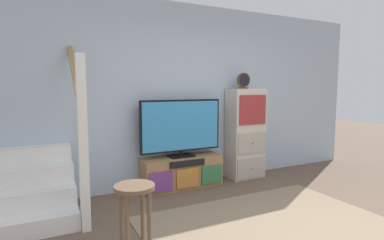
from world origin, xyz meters
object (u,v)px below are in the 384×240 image
desk_clock (244,81)px  bar_stool_near (135,204)px  side_cabinet (246,134)px  media_console (182,172)px  television (181,127)px

desk_clock → bar_stool_near: desk_clock is taller
side_cabinet → desk_clock: desk_clock is taller
bar_stool_near → desk_clock: bearing=35.1°
media_console → bar_stool_near: bar_stool_near is taller
bar_stool_near → media_console: bearing=53.6°
desk_clock → television: bearing=178.5°
television → bar_stool_near: 2.00m
media_console → desk_clock: 1.71m
television → desk_clock: (1.07, -0.03, 0.67)m
media_console → television: bearing=90.0°
media_console → side_cabinet: side_cabinet is taller
media_console → side_cabinet: size_ratio=0.82×
television → desk_clock: 1.26m
media_console → side_cabinet: bearing=0.5°
side_cabinet → media_console: bearing=-179.5°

